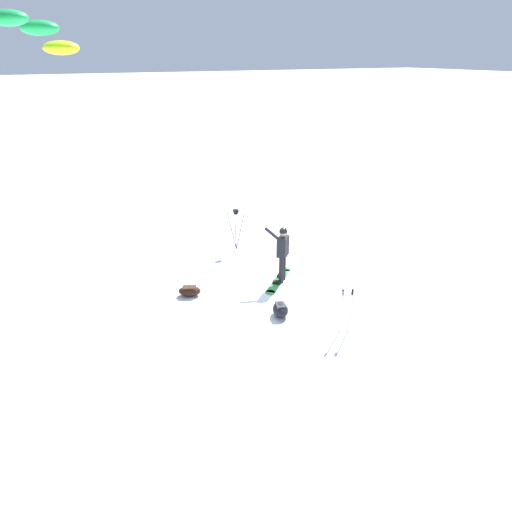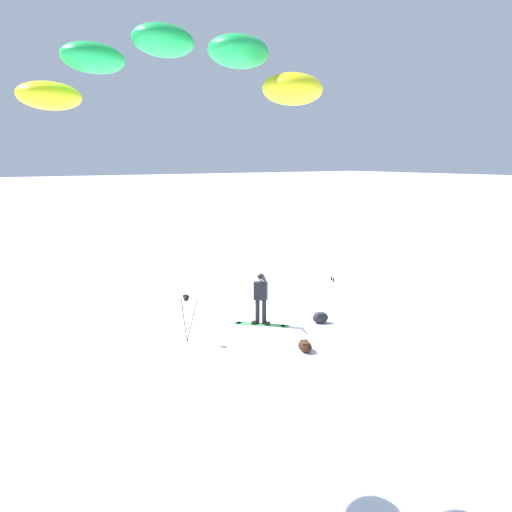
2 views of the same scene
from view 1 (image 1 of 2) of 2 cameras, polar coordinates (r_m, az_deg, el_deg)
name	(u,v)px [view 1 (image 1 of 2)]	position (r m, az deg, el deg)	size (l,w,h in m)	color
ground_plane	(275,287)	(12.98, 2.39, -3.84)	(300.00, 300.00, 0.00)	white
snowboarder	(283,249)	(12.88, 3.34, 0.87)	(0.50, 0.74, 1.68)	black
snowboard	(279,280)	(13.30, 2.84, -3.01)	(1.35, 1.42, 0.10)	#3F994C
traction_kite	(10,33)	(15.95, -28.35, 23.31)	(4.23, 4.35, 1.19)	yellow
gear_bag_large	(190,291)	(12.57, -8.29, -4.32)	(0.58, 0.70, 0.28)	black
camera_tripod	(236,221)	(15.05, -2.54, 4.36)	(0.54, 0.54, 1.40)	#262628
gear_bag_small	(280,309)	(11.53, 3.07, -6.67)	(0.62, 0.52, 0.35)	black
ski_poles	(347,305)	(10.75, 11.25, -5.99)	(0.23, 0.29, 1.16)	gray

